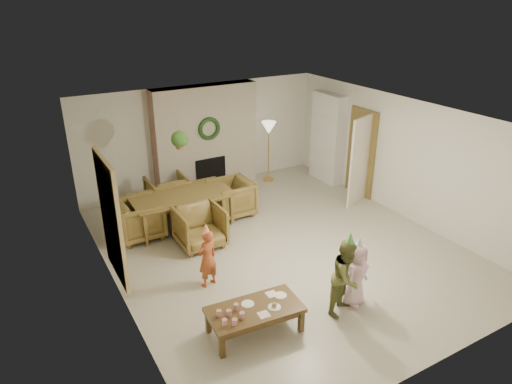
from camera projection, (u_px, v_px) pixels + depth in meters
floor at (280, 247)px, 8.68m from camera, size 7.00×7.00×0.00m
ceiling at (283, 117)px, 7.67m from camera, size 7.00×7.00×0.00m
wall_back at (202, 137)px, 10.95m from camera, size 7.00×0.00×7.00m
wall_front at (443, 287)px, 5.40m from camera, size 7.00×0.00×7.00m
wall_left at (112, 225)px, 6.81m from camera, size 0.00×7.00×7.00m
wall_right at (403, 158)px, 9.54m from camera, size 0.00×7.00×7.00m
fireplace_mass at (206, 139)px, 10.80m from camera, size 2.50×0.40×2.50m
fireplace_hearth at (214, 190)px, 11.00m from camera, size 1.60×0.30×0.12m
fireplace_firebox at (210, 173)px, 10.97m from camera, size 0.75×0.12×0.75m
fireplace_wreath at (209, 129)px, 10.49m from camera, size 0.54×0.10×0.54m
floor_lamp_base at (268, 179)px, 11.76m from camera, size 0.28×0.28×0.03m
floor_lamp_post at (268, 153)px, 11.48m from camera, size 0.03×0.03×1.37m
floor_lamp_shade at (269, 128)px, 11.22m from camera, size 0.36×0.36×0.30m
bookshelf_carcass at (328, 138)px, 11.36m from camera, size 0.30×1.00×2.20m
bookshelf_shelf_a at (325, 163)px, 11.61m from camera, size 0.30×0.92×0.03m
bookshelf_shelf_b at (326, 148)px, 11.45m from camera, size 0.30×0.92×0.03m
bookshelf_shelf_c at (327, 132)px, 11.29m from camera, size 0.30×0.92×0.03m
bookshelf_shelf_d at (328, 116)px, 11.13m from camera, size 0.30×0.92×0.03m
books_row_lower at (329, 160)px, 11.43m from camera, size 0.20×0.40×0.24m
books_row_mid at (325, 142)px, 11.42m from camera, size 0.20×0.44×0.24m
books_row_upper at (330, 128)px, 11.15m from camera, size 0.20×0.36×0.22m
door_frame at (361, 153)px, 10.57m from camera, size 0.05×0.86×2.04m
door_leaf at (360, 161)px, 10.10m from camera, size 0.77×0.32×2.00m
curtain_panel at (111, 220)px, 6.98m from camera, size 0.06×1.20×2.00m
dining_table at (183, 211)px, 9.31m from camera, size 2.01×1.13×0.70m
dining_chair_near at (200, 227)px, 8.60m from camera, size 0.84×0.86×0.78m
dining_chair_far at (168, 194)px, 10.00m from camera, size 0.84×0.86×0.78m
dining_chair_left at (140, 219)px, 8.90m from camera, size 0.86×0.84×0.78m
dining_chair_right at (231, 198)px, 9.79m from camera, size 0.86×0.84×0.78m
hanging_plant_cord at (179, 127)px, 8.41m from camera, size 0.01×0.01×0.70m
hanging_plant_pot at (180, 145)px, 8.55m from camera, size 0.16×0.16×0.12m
hanging_plant_foliage at (180, 139)px, 8.50m from camera, size 0.32×0.32×0.32m
coffee_table_top at (255, 310)px, 6.38m from camera, size 1.37×0.76×0.06m
coffee_table_apron at (255, 314)px, 6.41m from camera, size 1.26×0.66×0.08m
coffee_leg_fl at (222, 347)px, 6.01m from camera, size 0.08×0.08×0.34m
coffee_leg_fr at (301, 321)px, 6.47m from camera, size 0.08×0.08×0.34m
coffee_leg_bl at (208, 322)px, 6.45m from camera, size 0.08×0.08×0.34m
coffee_leg_br at (283, 300)px, 6.92m from camera, size 0.08×0.08×0.34m
cup_a at (225, 322)px, 6.03m from camera, size 0.08×0.08×0.09m
cup_b at (219, 313)px, 6.19m from camera, size 0.08×0.08×0.09m
cup_c at (235, 322)px, 6.03m from camera, size 0.08×0.08×0.09m
cup_d at (229, 313)px, 6.20m from camera, size 0.08×0.08×0.09m
cup_e at (242, 315)px, 6.15m from camera, size 0.08×0.08×0.09m
cup_f at (236, 307)px, 6.32m from camera, size 0.08×0.08×0.09m
plate_a at (248, 304)px, 6.45m from camera, size 0.20×0.20×0.01m
plate_b at (274, 307)px, 6.38m from camera, size 0.20×0.20×0.01m
plate_c at (280, 295)px, 6.63m from camera, size 0.20×0.20×0.01m
food_scoop at (274, 305)px, 6.37m from camera, size 0.08×0.08×0.07m
napkin_left at (264, 315)px, 6.24m from camera, size 0.16×0.16×0.01m
napkin_right at (272, 294)px, 6.66m from camera, size 0.16×0.16×0.01m
child_red at (207, 258)px, 7.37m from camera, size 0.42×0.33×1.01m
party_hat_red at (206, 228)px, 7.15m from camera, size 0.15×0.15×0.19m
child_plaid at (347, 277)px, 6.73m from camera, size 0.71×0.63×1.20m
party_hat_plaid at (350, 238)px, 6.47m from camera, size 0.14×0.14×0.20m
child_pink at (356, 274)px, 6.93m from camera, size 0.59×0.49×1.03m
party_hat_pink at (360, 242)px, 6.71m from camera, size 0.16×0.16×0.19m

